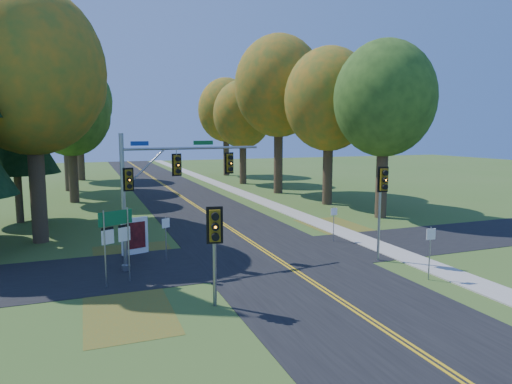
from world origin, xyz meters
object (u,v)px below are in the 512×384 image
object	(u,v)px
route_sign_cluster	(116,232)
traffic_mast	(161,182)
east_signal_pole	(382,190)
info_kiosk	(135,236)

from	to	relation	value
route_sign_cluster	traffic_mast	bearing A→B (deg)	17.72
east_signal_pole	route_sign_cluster	xyz separation A→B (m)	(-12.13, 1.05, -1.28)
traffic_mast	route_sign_cluster	world-z (taller)	traffic_mast
route_sign_cluster	info_kiosk	distance (m)	4.88
traffic_mast	info_kiosk	bearing A→B (deg)	104.77
east_signal_pole	info_kiosk	bearing A→B (deg)	162.48
traffic_mast	east_signal_pole	distance (m)	10.43
traffic_mast	info_kiosk	size ratio (longest dim) A/B	3.59
traffic_mast	info_kiosk	xyz separation A→B (m)	(-0.98, 2.58, -3.04)
route_sign_cluster	east_signal_pole	bearing A→B (deg)	-29.75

